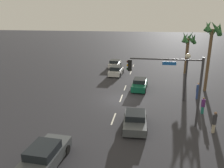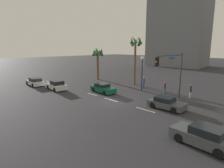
# 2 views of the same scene
# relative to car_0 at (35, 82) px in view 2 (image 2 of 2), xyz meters

# --- Properties ---
(ground_plane) EXTENTS (220.00, 220.00, 0.00)m
(ground_plane) POSITION_rel_car_0_xyz_m (16.42, 3.29, -0.62)
(ground_plane) COLOR #28282D
(lane_stripe_0) EXTENTS (1.87, 0.14, 0.01)m
(lane_stripe_0) POSITION_rel_car_0_xyz_m (-1.58, 3.29, -0.61)
(lane_stripe_0) COLOR silver
(lane_stripe_0) RESTS_ON ground_plane
(lane_stripe_1) EXTENTS (2.04, 0.14, 0.01)m
(lane_stripe_1) POSITION_rel_car_0_xyz_m (3.95, 3.29, -0.61)
(lane_stripe_1) COLOR silver
(lane_stripe_1) RESTS_ON ground_plane
(lane_stripe_2) EXTENTS (2.20, 0.14, 0.01)m
(lane_stripe_2) POSITION_rel_car_0_xyz_m (12.07, 3.29, -0.61)
(lane_stripe_2) COLOR silver
(lane_stripe_2) RESTS_ON ground_plane
(lane_stripe_3) EXTENTS (2.38, 0.14, 0.01)m
(lane_stripe_3) POSITION_rel_car_0_xyz_m (15.94, 3.29, -0.61)
(lane_stripe_3) COLOR silver
(lane_stripe_3) RESTS_ON ground_plane
(lane_stripe_4) EXTENTS (2.47, 0.14, 0.01)m
(lane_stripe_4) POSITION_rel_car_0_xyz_m (21.34, 3.29, -0.61)
(lane_stripe_4) COLOR silver
(lane_stripe_4) RESTS_ON ground_plane
(car_0) EXTENTS (4.22, 1.96, 1.33)m
(car_0) POSITION_rel_car_0_xyz_m (0.00, 0.00, 0.00)
(car_0) COLOR silver
(car_0) RESTS_ON ground_plane
(car_1) EXTENTS (4.29, 2.09, 1.43)m
(car_1) POSITION_rel_car_0_xyz_m (28.55, 0.12, 0.05)
(car_1) COLOR #474C51
(car_1) RESTS_ON ground_plane
(car_2) EXTENTS (4.16, 2.07, 1.47)m
(car_2) POSITION_rel_car_0_xyz_m (5.73, 1.13, 0.05)
(car_2) COLOR silver
(car_2) RESTS_ON ground_plane
(car_3) EXTENTS (4.05, 2.11, 1.28)m
(car_3) POSITION_rel_car_0_xyz_m (22.60, 5.34, -0.02)
(car_3) COLOR #474C51
(car_3) RESTS_ON ground_plane
(car_4) EXTENTS (4.19, 1.98, 1.33)m
(car_4) POSITION_rel_car_0_xyz_m (12.25, 5.16, 0.01)
(car_4) COLOR #0F5138
(car_4) RESTS_ON ground_plane
(traffic_signal) EXTENTS (0.35, 6.13, 5.93)m
(traffic_signal) POSITION_rel_car_0_xyz_m (21.55, 8.31, 3.48)
(traffic_signal) COLOR #38383D
(traffic_signal) RESTS_ON ground_plane
(streetlamp) EXTENTS (0.56, 0.56, 5.27)m
(streetlamp) POSITION_rel_car_0_xyz_m (15.50, 10.22, 3.15)
(streetlamp) COLOR #2D2D33
(streetlamp) RESTS_ON ground_plane
(pedestrian_0) EXTENTS (0.46, 0.46, 1.92)m
(pedestrian_0) POSITION_rel_car_0_xyz_m (14.75, 11.75, 0.41)
(pedestrian_0) COLOR #2D478C
(pedestrian_0) RESTS_ON ground_plane
(pedestrian_1) EXTENTS (0.36, 0.36, 1.65)m
(pedestrian_1) POSITION_rel_car_0_xyz_m (18.71, 11.53, 0.25)
(pedestrian_1) COLOR #1E7266
(pedestrian_1) RESTS_ON ground_plane
(pedestrian_2) EXTENTS (0.37, 0.37, 1.82)m
(pedestrian_2) POSITION_rel_car_0_xyz_m (22.48, 11.61, 0.36)
(pedestrian_2) COLOR #B2A58C
(pedestrian_2) RESTS_ON ground_plane
(palm_tree_0) EXTENTS (2.62, 2.62, 6.74)m
(palm_tree_0) POSITION_rel_car_0_xyz_m (2.73, 12.12, 4.31)
(palm_tree_0) COLOR brown
(palm_tree_0) RESTS_ON ground_plane
(palm_tree_1) EXTENTS (2.44, 2.34, 8.58)m
(palm_tree_1) POSITION_rel_car_0_xyz_m (11.64, 13.34, 5.88)
(palm_tree_1) COLOR brown
(palm_tree_1) RESTS_ON ground_plane
(building_1) EXTENTS (19.34, 14.81, 32.55)m
(building_1) POSITION_rel_car_0_xyz_m (0.12, 50.55, 15.66)
(building_1) COLOR slate
(building_1) RESTS_ON ground_plane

